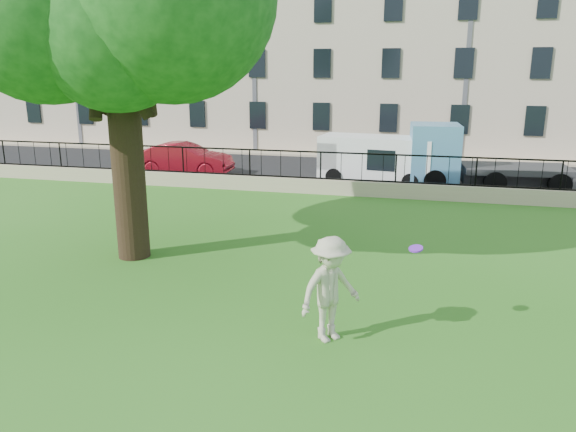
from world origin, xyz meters
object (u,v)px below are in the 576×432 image
(red_sedan, at_px, (184,159))
(blue_truck, at_px, (487,157))
(frisbee, at_px, (416,249))
(man, at_px, (330,289))
(white_van, at_px, (376,160))

(red_sedan, bearing_deg, blue_truck, -91.62)
(frisbee, xyz_separation_m, red_sedan, (-11.08, 14.31, -0.96))
(blue_truck, bearing_deg, man, -109.90)
(white_van, bearing_deg, blue_truck, 7.86)
(frisbee, distance_m, red_sedan, 18.12)
(red_sedan, height_order, white_van, white_van)
(man, bearing_deg, frisbee, -21.81)
(man, height_order, frisbee, man)
(red_sedan, relative_size, white_van, 0.93)
(red_sedan, bearing_deg, man, -149.91)
(white_van, height_order, blue_truck, blue_truck)
(frisbee, xyz_separation_m, blue_truck, (2.63, 14.51, -0.37))
(man, xyz_separation_m, blue_truck, (4.13, 15.22, 0.32))
(man, bearing_deg, white_van, 44.78)
(red_sedan, xyz_separation_m, blue_truck, (13.72, 0.20, 0.59))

